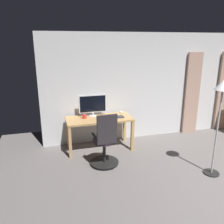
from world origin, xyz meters
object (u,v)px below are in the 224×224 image
Objects in this scene: computer_monitor at (93,104)px; computer_keyboard at (114,117)px; office_chair at (105,143)px; computer_mouse at (121,112)px; desk at (99,122)px; floor_lamp at (221,100)px; mug_coffee at (84,116)px.

computer_monitor reaches higher than computer_keyboard.
office_chair reaches higher than computer_mouse.
floor_lamp is (-1.73, 1.56, 0.75)m from desk.
mug_coffee is at bearing 32.19° from computer_monitor.
computer_mouse is at bearing 55.61° from office_chair.
office_chair is 2.50× the size of computer_keyboard.
floor_lamp is at bearing 133.48° from computer_keyboard.
mug_coffee is (0.88, 0.18, 0.02)m from computer_mouse.
desk is 2.30× the size of computer_monitor.
computer_monitor is at bearing 89.85° from office_chair.
computer_monitor reaches higher than mug_coffee.
computer_mouse is 0.06× the size of floor_lamp.
desk is 0.83× the size of floor_lamp.
mug_coffee is at bearing 11.52° from computer_mouse.
computer_mouse is (-0.26, -0.31, 0.01)m from computer_keyboard.
floor_lamp is at bearing -26.46° from office_chair.
computer_monitor is 4.63× the size of mug_coffee.
mug_coffee is at bearing -11.20° from desk.
computer_mouse is (-0.63, -1.01, 0.26)m from office_chair.
mug_coffee is (0.62, -0.13, 0.03)m from computer_keyboard.
floor_lamp is at bearing 136.11° from computer_monitor.
office_chair is 1.73× the size of computer_monitor.
desk is at bearing 83.18° from office_chair.
office_chair is (0.06, 0.77, -0.14)m from desk.
computer_keyboard is at bearing 167.38° from desk.
computer_monitor is (0.04, -0.96, 0.50)m from office_chair.
floor_lamp is (-1.83, 1.76, 0.39)m from computer_monitor.
desk is 2.45m from floor_lamp.
office_chair is 0.62× the size of floor_lamp.
computer_keyboard is 2.16m from floor_lamp.
office_chair reaches higher than desk.
mug_coffee reaches higher than desk.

